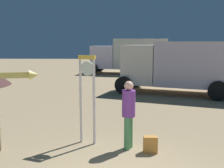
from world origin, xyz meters
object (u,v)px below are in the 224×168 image
at_px(arrow_sign, 11,91).
at_px(person_near_clock, 129,111).
at_px(backpack, 150,145).
at_px(box_truck_near, 186,65).
at_px(standing_clock, 87,91).
at_px(box_truck_far, 131,55).

xyz_separation_m(arrow_sign, person_near_clock, (2.84, 0.14, -0.52)).
relative_size(person_near_clock, backpack, 4.22).
height_order(arrow_sign, box_truck_near, box_truck_near).
distance_m(standing_clock, box_truck_near, 8.28).
bearing_deg(standing_clock, arrow_sign, -164.21).
relative_size(arrow_sign, box_truck_near, 0.33).
bearing_deg(backpack, person_near_clock, 154.39).
bearing_deg(person_near_clock, arrow_sign, -177.22).
bearing_deg(backpack, box_truck_near, 71.13).
distance_m(arrow_sign, box_truck_near, 9.71).
height_order(person_near_clock, backpack, person_near_clock).
bearing_deg(box_truck_far, standing_clock, -96.42).
xyz_separation_m(backpack, box_truck_far, (0.27, 17.01, 1.39)).
bearing_deg(arrow_sign, person_near_clock, 2.78).
height_order(arrow_sign, person_near_clock, arrow_sign).
relative_size(backpack, box_truck_far, 0.06).
relative_size(arrow_sign, person_near_clock, 1.32).
xyz_separation_m(arrow_sign, box_truck_far, (3.63, 16.89, 0.12)).
height_order(backpack, box_truck_far, box_truck_far).
distance_m(standing_clock, box_truck_far, 16.49).
distance_m(standing_clock, person_near_clock, 1.20).
xyz_separation_m(person_near_clock, box_truck_far, (0.79, 16.76, 0.63)).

